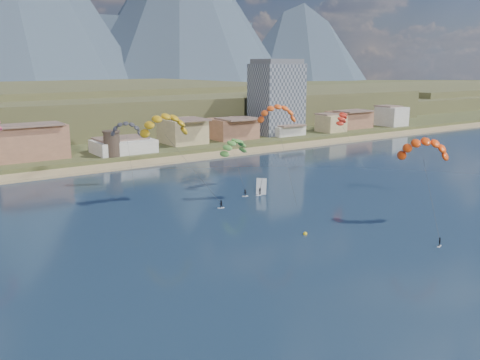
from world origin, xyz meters
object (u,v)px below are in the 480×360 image
object	(u,v)px
apartment_tower	(277,97)
kitesurfer_orange	(424,145)
kitesurfer_green	(234,145)
buoy	(305,234)
kitesurfer_yellow	(165,121)
watchtower	(112,143)
windsurfer	(261,190)

from	to	relation	value
apartment_tower	kitesurfer_orange	world-z (taller)	apartment_tower
kitesurfer_green	apartment_tower	bearing A→B (deg)	44.80
kitesurfer_green	buoy	distance (m)	42.70
apartment_tower	kitesurfer_yellow	world-z (taller)	apartment_tower
apartment_tower	kitesurfer_orange	size ratio (longest dim) A/B	1.50
kitesurfer_orange	buoy	xyz separation A→B (m)	(-25.47, 6.51, -15.66)
watchtower	buoy	world-z (taller)	watchtower
watchtower	kitesurfer_green	bearing A→B (deg)	-74.92
apartment_tower	windsurfer	distance (m)	101.98
kitesurfer_yellow	kitesurfer_green	bearing A→B (deg)	8.96
watchtower	kitesurfer_green	xyz separation A→B (m)	(13.92, -51.63, 4.95)
kitesurfer_yellow	buoy	distance (m)	42.54
kitesurfer_orange	windsurfer	world-z (taller)	kitesurfer_orange
apartment_tower	windsurfer	world-z (taller)	apartment_tower
kitesurfer_orange	kitesurfer_green	world-z (taller)	kitesurfer_orange
kitesurfer_orange	buoy	distance (m)	30.60
kitesurfer_green	buoy	bearing A→B (deg)	-104.53
kitesurfer_orange	buoy	bearing A→B (deg)	165.67
apartment_tower	buoy	world-z (taller)	apartment_tower
apartment_tower	windsurfer	bearing A→B (deg)	-130.55
kitesurfer_green	windsurfer	bearing A→B (deg)	-86.50
watchtower	kitesurfer_orange	distance (m)	102.68
kitesurfer_orange	windsurfer	size ratio (longest dim) A/B	5.11
watchtower	windsurfer	world-z (taller)	watchtower
windsurfer	kitesurfer_orange	bearing A→B (deg)	-67.85
kitesurfer_yellow	kitesurfer_orange	xyz separation A→B (m)	(36.44, -43.04, -3.18)
windsurfer	buoy	distance (m)	31.08
windsurfer	kitesurfer_yellow	bearing A→B (deg)	161.18
kitesurfer_orange	windsurfer	bearing A→B (deg)	112.15
watchtower	kitesurfer_yellow	xyz separation A→B (m)	(-7.38, -54.99, 12.61)
apartment_tower	kitesurfer_green	xyz separation A→B (m)	(-66.08, -65.63, -6.50)
watchtower	kitesurfer_orange	size ratio (longest dim) A/B	0.40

